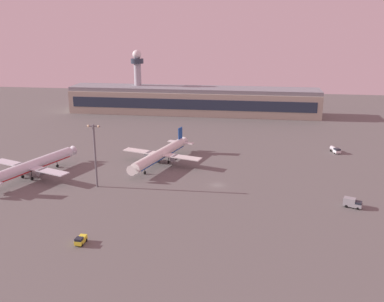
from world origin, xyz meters
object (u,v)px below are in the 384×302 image
Objects in this scene: apron_light_central at (95,151)px; maintenance_van at (81,240)px; control_tower at (138,76)px; airplane_near_gate at (161,154)px; catering_truck at (352,203)px; fuel_truck at (335,150)px; airplane_mid_apron at (31,166)px.

maintenance_van is at bearing -76.30° from apron_light_central.
maintenance_van is at bearing -80.50° from control_tower.
control_tower reaches higher than maintenance_van.
airplane_near_gate is 68.57m from maintenance_van.
maintenance_van is (-76.49, -34.41, -0.40)m from catering_truck.
fuel_truck is (110.31, -78.39, -20.88)m from control_tower.
airplane_near_gate is 76.72m from catering_truck.
fuel_truck is (4.86, 60.29, -0.21)m from catering_truck.
apron_light_central reaches higher than airplane_near_gate.
airplane_mid_apron is (-8.61, -126.92, -17.83)m from control_tower.
control_tower is at bearing -121.08° from catering_truck.
apron_light_central reaches higher than fuel_truck.
airplane_mid_apron is at bearing -47.45° from maintenance_van.
control_tower reaches higher than catering_truck.
airplane_near_gate is at bearing -70.81° from control_tower.
airplane_mid_apron is 1.00× the size of airplane_near_gate.
catering_truck is at bearing 14.04° from airplane_mid_apron.
apron_light_central is at bearing -81.81° from control_tower.
control_tower is at bearing -53.98° from airplane_near_gate.
airplane_mid_apron reaches higher than maintenance_van.
apron_light_central is at bearing 8.26° from airplane_mid_apron.
catering_truck is 0.27× the size of apron_light_central.
airplane_near_gate is (45.17, 21.90, -0.07)m from airplane_mid_apron.
airplane_near_gate is at bearing -0.12° from fuel_truck.
airplane_mid_apron is at bearing 168.33° from apron_light_central.
apron_light_central is at bearing -72.87° from maintenance_van.
catering_truck is at bearing 65.42° from fuel_truck.
control_tower is 0.88× the size of airplane_mid_apron.
airplane_near_gate is at bearing -94.37° from catering_truck.
control_tower reaches higher than fuel_truck.
airplane_near_gate is 33.85m from apron_light_central.
fuel_truck is (118.92, 48.53, -3.05)m from airplane_mid_apron.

